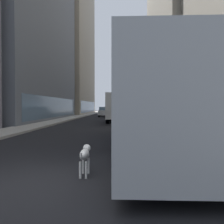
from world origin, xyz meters
name	(u,v)px	position (x,y,z in m)	size (l,w,h in m)	color
ground_plane	(112,117)	(0.00, 35.00, 0.00)	(120.00, 120.00, 0.00)	black
sidewalk_left	(78,116)	(-5.70, 35.00, 0.07)	(2.40, 110.00, 0.15)	#ADA89E
sidewalk_right	(147,116)	(5.70, 35.00, 0.07)	(2.40, 110.00, 0.15)	#ADA89E
building_left_mid	(14,12)	(-11.90, 24.85, 13.51)	(10.66, 23.34, 27.03)	slate
building_left_far	(63,38)	(-11.90, 49.47, 17.27)	(11.91, 23.52, 34.54)	#A0937F
building_right_mid	(197,14)	(11.90, 28.95, 14.40)	(11.31, 22.94, 28.81)	#B2A893
building_right_far	(167,68)	(11.90, 51.27, 10.44)	(8.65, 18.01, 20.90)	#4C515B
transit_bus	(151,105)	(2.80, 4.25, 1.78)	(2.78, 11.53, 3.05)	#999EA3
car_white_van	(105,112)	(-1.20, 34.72, 0.82)	(1.88, 4.53, 1.62)	silver
car_grey_wagon	(130,112)	(2.80, 32.79, 0.82)	(1.80, 4.11, 1.62)	slate
car_silver_sedan	(128,111)	(2.80, 40.71, 0.82)	(1.89, 4.21, 1.62)	#B7BABF
box_truck	(118,107)	(1.20, 21.41, 1.67)	(2.30, 7.50, 3.05)	silver
dalmatian_dog	(85,155)	(0.76, 0.79, 0.51)	(0.22, 0.96, 0.72)	white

